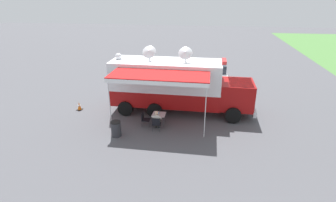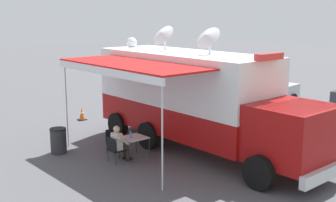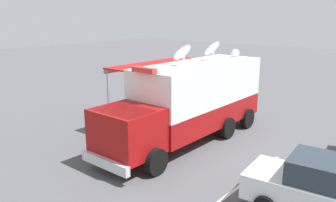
{
  "view_description": "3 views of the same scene",
  "coord_description": "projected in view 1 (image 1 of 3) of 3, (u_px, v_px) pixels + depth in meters",
  "views": [
    {
      "loc": [
        16.84,
        2.52,
        7.67
      ],
      "look_at": [
        1.72,
        0.38,
        1.4
      ],
      "focal_mm": 28.58,
      "sensor_mm": 36.0,
      "label": 1
    },
    {
      "loc": [
        10.93,
        11.33,
        4.91
      ],
      "look_at": [
        -0.0,
        -0.89,
        1.57
      ],
      "focal_mm": 46.51,
      "sensor_mm": 36.0,
      "label": 2
    },
    {
      "loc": [
        -8.68,
        13.05,
        5.63
      ],
      "look_at": [
        1.67,
        0.3,
        1.49
      ],
      "focal_mm": 36.55,
      "sensor_mm": 36.0,
      "label": 3
    }
  ],
  "objects": [
    {
      "name": "traffic_cone",
      "position": [
        79.0,
        106.0,
        18.6
      ],
      "size": [
        0.36,
        0.36,
        0.58
      ],
      "color": "black",
      "rests_on": "ground"
    },
    {
      "name": "folding_chair_beside_table",
      "position": [
        144.0,
        118.0,
        16.29
      ],
      "size": [
        0.49,
        0.49,
        0.87
      ],
      "color": "black",
      "rests_on": "ground"
    },
    {
      "name": "water_bottle",
      "position": [
        158.0,
        113.0,
        16.17
      ],
      "size": [
        0.07,
        0.07,
        0.22
      ],
      "color": "#4C99D8",
      "rests_on": "folding_table"
    },
    {
      "name": "car_far_corner",
      "position": [
        215.0,
        73.0,
        23.9
      ],
      "size": [
        4.34,
        2.29,
        1.76
      ],
      "color": "silver",
      "rests_on": "ground"
    },
    {
      "name": "ground_plane",
      "position": [
        166.0,
        110.0,
        18.66
      ],
      "size": [
        100.0,
        100.0,
        0.0
      ],
      "primitive_type": "plane",
      "color": "#515156"
    },
    {
      "name": "seated_responder",
      "position": [
        157.0,
        120.0,
        15.8
      ],
      "size": [
        0.67,
        0.56,
        1.25
      ],
      "color": "silver",
      "rests_on": "ground"
    },
    {
      "name": "lot_stripe",
      "position": [
        204.0,
        92.0,
        21.95
      ],
      "size": [
        0.2,
        4.8,
        0.01
      ],
      "primitive_type": "cube",
      "rotation": [
        0.0,
        0.0,
        -0.02
      ],
      "color": "silver",
      "rests_on": "ground"
    },
    {
      "name": "trash_bin",
      "position": [
        116.0,
        129.0,
        15.16
      ],
      "size": [
        0.57,
        0.57,
        0.91
      ],
      "color": "#2D2D33",
      "rests_on": "ground"
    },
    {
      "name": "folding_table",
      "position": [
        159.0,
        115.0,
        16.35
      ],
      "size": [
        0.81,
        0.81,
        0.73
      ],
      "color": "silver",
      "rests_on": "ground"
    },
    {
      "name": "folding_chair_at_table",
      "position": [
        156.0,
        123.0,
        15.68
      ],
      "size": [
        0.49,
        0.49,
        0.87
      ],
      "color": "black",
      "rests_on": "ground"
    },
    {
      "name": "command_truck",
      "position": [
        177.0,
        84.0,
        17.78
      ],
      "size": [
        4.95,
        9.53,
        4.53
      ],
      "color": "#9E0F0F",
      "rests_on": "ground"
    },
    {
      "name": "car_behind_truck",
      "position": [
        157.0,
        67.0,
        25.87
      ],
      "size": [
        4.36,
        2.33,
        1.76
      ],
      "color": "#B2B5BA",
      "rests_on": "ground"
    }
  ]
}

